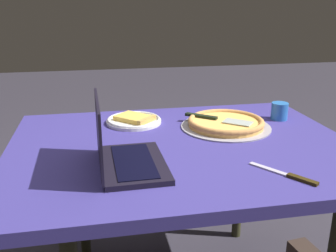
# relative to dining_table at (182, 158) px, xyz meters

# --- Properties ---
(dining_table) EXTENTS (1.32, 1.01, 0.74)m
(dining_table) POSITION_rel_dining_table_xyz_m (0.00, 0.00, 0.00)
(dining_table) COLOR navy
(dining_table) RESTS_ON ground_plane
(laptop) EXTENTS (0.22, 0.34, 0.23)m
(laptop) POSITION_rel_dining_table_xyz_m (0.24, 0.18, 0.11)
(laptop) COLOR black
(laptop) RESTS_ON dining_table
(pizza_plate) EXTENTS (0.25, 0.25, 0.04)m
(pizza_plate) POSITION_rel_dining_table_xyz_m (0.15, -0.29, 0.08)
(pizza_plate) COLOR white
(pizza_plate) RESTS_ON dining_table
(pizza_tray) EXTENTS (0.39, 0.39, 0.04)m
(pizza_tray) POSITION_rel_dining_table_xyz_m (-0.23, -0.15, 0.08)
(pizza_tray) COLOR #9893A0
(pizza_tray) RESTS_ON dining_table
(table_knife) EXTENTS (0.15, 0.20, 0.01)m
(table_knife) POSITION_rel_dining_table_xyz_m (-0.26, 0.35, 0.07)
(table_knife) COLOR #BBB4CA
(table_knife) RESTS_ON dining_table
(drink_cup) EXTENTS (0.08, 0.08, 0.08)m
(drink_cup) POSITION_rel_dining_table_xyz_m (-0.51, -0.22, 0.10)
(drink_cup) COLOR blue
(drink_cup) RESTS_ON dining_table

